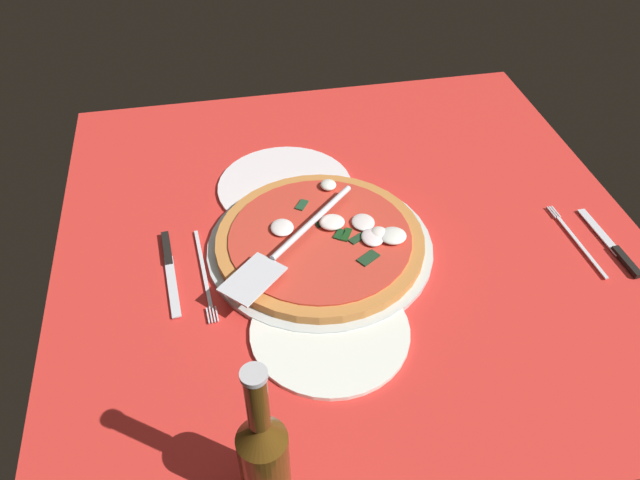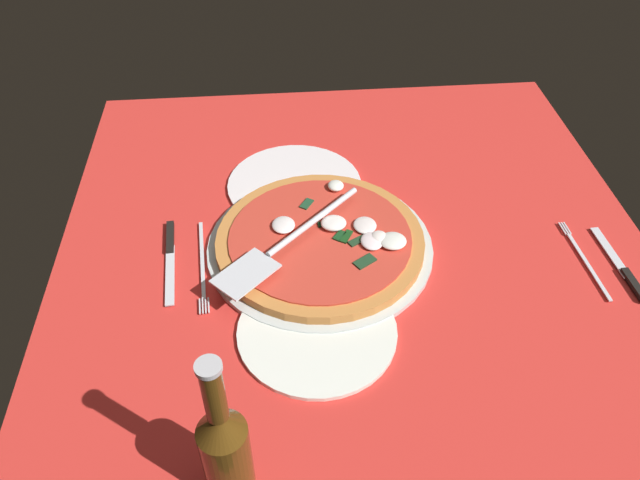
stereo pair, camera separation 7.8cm
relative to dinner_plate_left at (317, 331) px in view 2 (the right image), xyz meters
The scene contains 10 objects.
ground_plane 21.74cm from the dinner_plate_left, 21.07° to the right, with size 97.94×97.94×0.80cm, color red.
checker_pattern 21.72cm from the dinner_plate_left, 21.07° to the right, with size 97.94×97.94×0.10cm.
pizza_pan 17.67cm from the dinner_plate_left, ahead, with size 37.14×37.14×1.17cm, color silver.
dinner_plate_left is the anchor object (origin of this frame).
dinner_plate_right 34.85cm from the dinner_plate_left, ahead, with size 24.73×24.73×1.00cm, color white.
pizza 17.84cm from the dinner_plate_left, ahead, with size 34.16×34.16×3.29cm.
pizza_server 15.63cm from the dinner_plate_left, 14.53° to the left, with size 23.91×24.56×1.00cm.
place_setting_near 47.96cm from the dinner_plate_left, 78.89° to the right, with size 19.12×11.77×1.40cm.
place_setting_far 25.87cm from the dinner_plate_left, 50.66° to the left, with size 21.90×12.90×1.40cm.
beer_bottle 26.07cm from the dinner_plate_left, 151.34° to the left, with size 5.61×5.61×23.75cm.
Camera 2 is at (-76.73, 12.36, 70.98)cm, focal length 34.73 mm.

